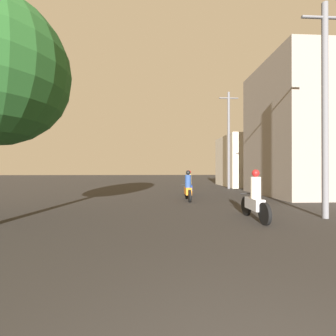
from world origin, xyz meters
The scene contains 7 objects.
motorcycle_silver centered at (2.37, 6.21, 0.65)m, with size 0.60×2.06×1.64m.
motorcycle_orange centered at (0.83, 10.77, 0.63)m, with size 0.60×1.89×1.58m.
motorcycle_blue centered at (1.23, 13.17, 0.63)m, with size 0.60×1.88×1.57m.
building_right_near centered at (7.86, 12.79, 4.13)m, with size 4.13×6.13×8.27m.
building_right_far centered at (8.46, 20.37, 2.39)m, with size 5.78×5.49×4.78m.
utility_pole_near centered at (4.84, 6.33, 3.79)m, with size 1.60×0.20×7.25m.
utility_pole_far centered at (5.20, 17.50, 4.20)m, with size 1.60×0.20×8.06m.
Camera 1 is at (-0.81, -0.91, 1.66)m, focal length 24.00 mm.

